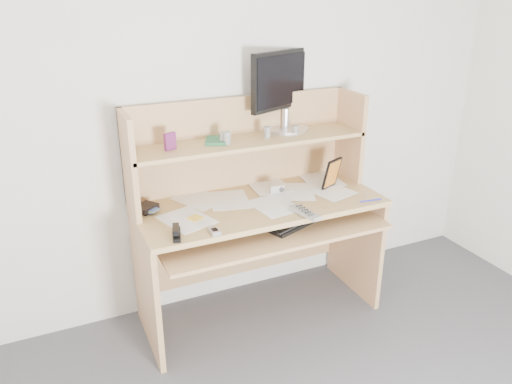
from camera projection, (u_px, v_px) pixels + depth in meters
name	position (u px, v px, depth m)	size (l,w,h in m)	color
back_wall	(237.00, 104.00, 2.92)	(3.60, 0.04, 2.50)	silver
desk	(254.00, 206.00, 2.93)	(1.40, 0.70, 1.30)	tan
paper_clutter	(260.00, 202.00, 2.84)	(1.32, 0.54, 0.01)	white
keyboard	(298.00, 219.00, 2.83)	(0.48, 0.31, 0.03)	black
tv_remote	(305.00, 213.00, 2.67)	(0.06, 0.20, 0.02)	gray
flip_phone	(214.00, 230.00, 2.48)	(0.05, 0.09, 0.02)	#B4B4B7
stapler	(177.00, 232.00, 2.44)	(0.04, 0.14, 0.04)	black
wallet	(146.00, 208.00, 2.72)	(0.12, 0.10, 0.03)	black
sticky_note_pad	(195.00, 218.00, 2.63)	(0.07, 0.07, 0.01)	#EDF23F
digital_camera	(277.00, 189.00, 2.94)	(0.08, 0.03, 0.05)	silver
game_case	(332.00, 173.00, 2.99)	(0.13, 0.01, 0.19)	black
blue_pen	(371.00, 200.00, 2.84)	(0.01, 0.01, 0.14)	#1820B6
card_box	(170.00, 141.00, 2.64)	(0.07, 0.02, 0.09)	maroon
shelf_book	(216.00, 140.00, 2.79)	(0.11, 0.16, 0.02)	#2D7045
chip_stack_a	(223.00, 138.00, 2.76)	(0.04, 0.04, 0.06)	black
chip_stack_b	(227.00, 138.00, 2.74)	(0.04, 0.04, 0.07)	white
chip_stack_c	(295.00, 130.00, 2.94)	(0.04, 0.04, 0.05)	black
chip_stack_d	(267.00, 132.00, 2.85)	(0.04, 0.04, 0.07)	white
monitor	(285.00, 88.00, 2.95)	(0.51, 0.29, 0.47)	silver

